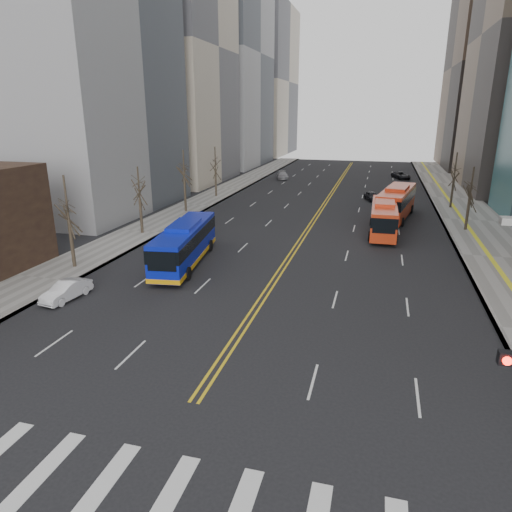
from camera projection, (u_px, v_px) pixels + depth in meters
ground at (134, 493)px, 14.90m from camera, size 220.00×220.00×0.00m
sidewalk_right at (472, 220)px, 51.91m from camera, size 7.00×130.00×0.15m
sidewalk_left at (195, 205)px, 60.39m from camera, size 5.00×130.00×0.15m
crosswalk at (134, 493)px, 14.89m from camera, size 26.70×4.00×0.01m
centerline at (328, 198)px, 65.50m from camera, size 0.55×100.00×0.01m
office_towers at (346, 30)px, 70.66m from camera, size 83.00×134.00×58.00m
street_trees at (238, 183)px, 47.00m from camera, size 35.20×47.20×7.60m
blue_bus at (185, 243)px, 36.92m from camera, size 4.07×11.89×3.40m
red_bus_near at (384, 216)px, 46.05m from camera, size 2.73×10.55×3.36m
red_bus_far at (396, 201)px, 52.62m from camera, size 4.80×12.14×3.74m
car_white at (66, 291)px, 30.12m from camera, size 1.75×3.83×1.22m
car_dark_mid at (372, 196)px, 63.77m from camera, size 2.68×3.94×1.25m
car_silver at (282, 175)px, 84.14m from camera, size 3.24×5.12×1.38m
car_dark_far at (401, 175)px, 84.42m from camera, size 3.80×5.06×1.28m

